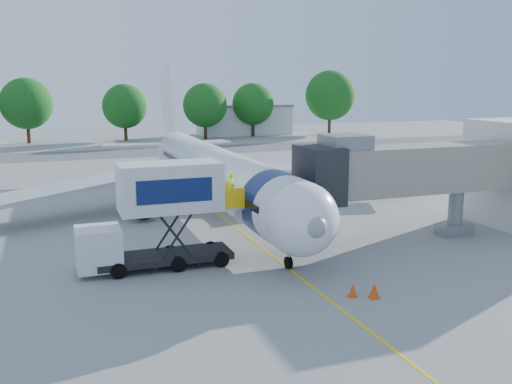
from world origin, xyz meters
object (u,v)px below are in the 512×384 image
object	(u,v)px
catering_hiloader	(158,216)
ground_tug	(329,319)
aircraft	(215,173)
jet_bridge	(396,171)

from	to	relation	value
catering_hiloader	ground_tug	distance (m)	11.66
aircraft	catering_hiloader	size ratio (longest dim) A/B	4.44
aircraft	catering_hiloader	bearing A→B (deg)	-119.40
aircraft	jet_bridge	size ratio (longest dim) A/B	2.71
jet_bridge	catering_hiloader	bearing A→B (deg)	-179.99
catering_hiloader	jet_bridge	bearing A→B (deg)	0.01
jet_bridge	ground_tug	distance (m)	14.86
ground_tug	catering_hiloader	bearing A→B (deg)	107.43
jet_bridge	catering_hiloader	xyz separation A→B (m)	(-14.26, -0.00, -1.58)
jet_bridge	ground_tug	xyz separation A→B (m)	(-9.80, -10.59, -3.54)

